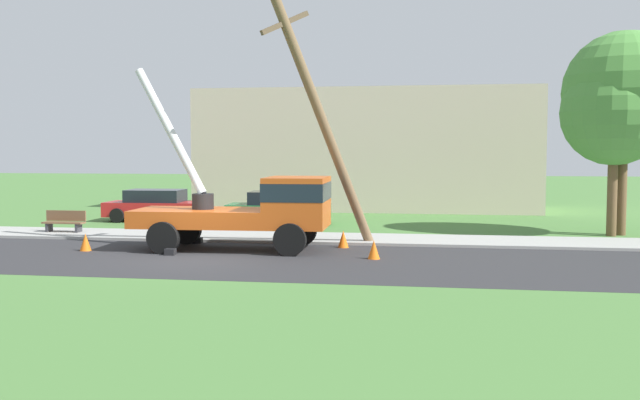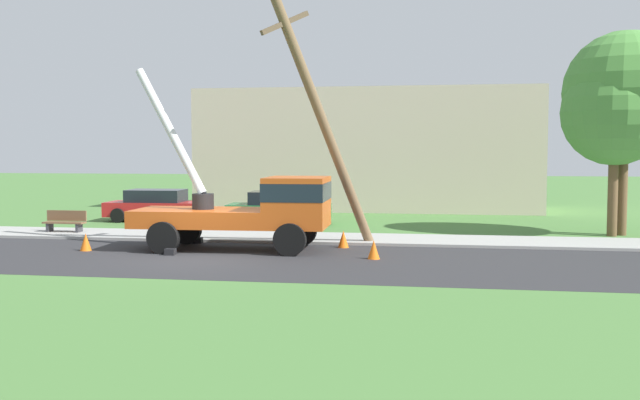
% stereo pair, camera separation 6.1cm
% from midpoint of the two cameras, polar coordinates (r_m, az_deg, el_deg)
% --- Properties ---
extents(ground_plane, '(120.00, 120.00, 0.00)m').
position_cam_midpoint_polar(ground_plane, '(33.76, -3.11, -1.55)').
color(ground_plane, '#477538').
extents(road_asphalt, '(80.00, 7.15, 0.01)m').
position_cam_midpoint_polar(road_asphalt, '(22.27, -9.74, -4.44)').
color(road_asphalt, '#2B2B2D').
rests_on(road_asphalt, ground).
extents(sidewalk_strip, '(80.00, 2.93, 0.10)m').
position_cam_midpoint_polar(sidewalk_strip, '(27.04, -6.27, -2.83)').
color(sidewalk_strip, '#9E9E99').
rests_on(sidewalk_strip, ground).
extents(utility_truck, '(6.85, 3.21, 5.98)m').
position_cam_midpoint_polar(utility_truck, '(23.64, -4.95, -0.49)').
color(utility_truck, '#C65119').
rests_on(utility_truck, ground).
extents(leaning_utility_pole, '(3.41, 3.04, 8.30)m').
position_cam_midpoint_polar(leaning_utility_pole, '(24.16, 0.06, 6.32)').
color(leaning_utility_pole, brown).
rests_on(leaning_utility_pole, ground).
extents(traffic_cone_ahead, '(0.36, 0.36, 0.56)m').
position_cam_midpoint_polar(traffic_cone_ahead, '(21.77, 4.11, -3.85)').
color(traffic_cone_ahead, orange).
rests_on(traffic_cone_ahead, ground).
extents(traffic_cone_behind, '(0.36, 0.36, 0.56)m').
position_cam_midpoint_polar(traffic_cone_behind, '(24.62, -17.75, -3.12)').
color(traffic_cone_behind, orange).
rests_on(traffic_cone_behind, ground).
extents(traffic_cone_curbside, '(0.36, 0.36, 0.56)m').
position_cam_midpoint_polar(traffic_cone_curbside, '(24.23, 1.74, -3.05)').
color(traffic_cone_curbside, orange).
rests_on(traffic_cone_curbside, ground).
extents(parked_sedan_red, '(4.49, 2.17, 1.42)m').
position_cam_midpoint_polar(parked_sedan_red, '(33.95, -12.64, -0.41)').
color(parked_sedan_red, '#B21E1E').
rests_on(parked_sedan_red, ground).
extents(parked_sedan_green, '(4.52, 2.22, 1.42)m').
position_cam_midpoint_polar(parked_sedan_green, '(31.72, -3.25, -0.62)').
color(parked_sedan_green, '#1E6638').
rests_on(parked_sedan_green, ground).
extents(park_bench, '(1.60, 0.45, 0.90)m').
position_cam_midpoint_polar(park_bench, '(29.65, -19.21, -1.63)').
color(park_bench, brown).
rests_on(park_bench, ground).
extents(roadside_tree_near, '(4.56, 4.56, 7.63)m').
position_cam_midpoint_polar(roadside_tree_near, '(29.90, 22.43, 7.67)').
color(roadside_tree_near, brown).
rests_on(roadside_tree_near, ground).
extents(roadside_tree_far, '(3.91, 3.91, 6.54)m').
position_cam_midpoint_polar(roadside_tree_far, '(29.39, 21.75, 6.27)').
color(roadside_tree_far, brown).
rests_on(roadside_tree_far, ground).
extents(lowrise_building_backdrop, '(18.00, 6.00, 6.40)m').
position_cam_midpoint_polar(lowrise_building_backdrop, '(40.25, 3.66, 3.89)').
color(lowrise_building_backdrop, beige).
rests_on(lowrise_building_backdrop, ground).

